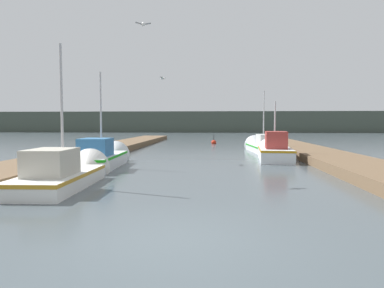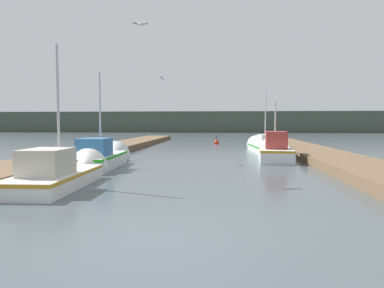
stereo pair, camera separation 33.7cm
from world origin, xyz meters
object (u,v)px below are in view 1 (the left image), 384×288
fishing_boat_0 (67,173)px  fishing_boat_2 (274,150)px  seagull_1 (163,78)px  fishing_boat_1 (103,157)px  fishing_boat_3 (262,146)px  seagull_lead (143,24)px  mooring_piling_0 (94,150)px  channel_buoy (214,142)px

fishing_boat_0 → fishing_boat_2: fishing_boat_0 is taller
fishing_boat_0 → seagull_1: fishing_boat_0 is taller
fishing_boat_2 → fishing_boat_0: bearing=-128.7°
fishing_boat_1 → seagull_1: (2.41, 2.20, 3.79)m
fishing_boat_3 → fishing_boat_1: bearing=-137.5°
seagull_lead → fishing_boat_3: bearing=-131.8°
mooring_piling_0 → fishing_boat_3: bearing=39.8°
mooring_piling_0 → seagull_1: 4.96m
fishing_boat_3 → seagull_1: 9.79m
channel_buoy → seagull_lead: 20.78m
seagull_lead → fishing_boat_0: bearing=20.9°
mooring_piling_0 → fishing_boat_1: bearing=-55.5°
channel_buoy → seagull_1: size_ratio=1.73×
fishing_boat_0 → fishing_boat_3: bearing=57.4°
fishing_boat_0 → mooring_piling_0: (-1.24, 5.87, 0.24)m
fishing_boat_2 → mooring_piling_0: (-9.14, -2.39, 0.15)m
seagull_lead → fishing_boat_2: bearing=-146.6°
fishing_boat_3 → mooring_piling_0: fishing_boat_3 is taller
seagull_lead → seagull_1: 5.32m
mooring_piling_0 → fishing_boat_0: bearing=-78.1°
channel_buoy → seagull_lead: size_ratio=1.73×
fishing_boat_0 → fishing_boat_2: (7.90, 8.26, 0.10)m
fishing_boat_1 → fishing_boat_2: fishing_boat_1 is taller
channel_buoy → seagull_1: 15.53m
fishing_boat_3 → seagull_lead: size_ratio=10.93×
fishing_boat_0 → seagull_lead: bearing=34.7°
mooring_piling_0 → fishing_boat_2: bearing=14.7°
seagull_lead → seagull_1: (-0.12, 5.17, -1.23)m
fishing_boat_1 → fishing_boat_3: 12.24m
fishing_boat_0 → fishing_boat_3: fishing_boat_0 is taller
fishing_boat_0 → fishing_boat_3: size_ratio=0.81×
fishing_boat_1 → channel_buoy: size_ratio=5.42×
fishing_boat_3 → mooring_piling_0: size_ratio=4.96×
fishing_boat_0 → seagull_lead: (2.16, 1.62, 5.07)m
channel_buoy → seagull_1: (-2.51, -14.78, 4.08)m
mooring_piling_0 → seagull_lead: seagull_lead is taller
fishing_boat_0 → mooring_piling_0: fishing_boat_0 is taller
fishing_boat_1 → fishing_boat_2: size_ratio=1.02×
fishing_boat_1 → seagull_1: size_ratio=9.35×
fishing_boat_2 → channel_buoy: 13.72m
fishing_boat_3 → mooring_piling_0: (-9.22, -7.68, 0.27)m
fishing_boat_3 → seagull_lead: (-5.81, -11.93, 5.10)m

